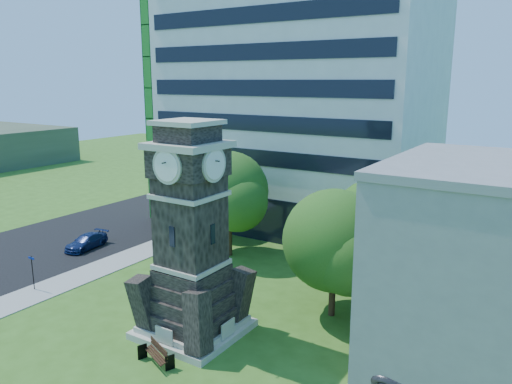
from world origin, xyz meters
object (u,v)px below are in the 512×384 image
Objects in this scene: clock_tower at (191,245)px; car_street_north at (86,242)px; park_bench at (157,354)px; street_sign at (32,269)px.

clock_tower is 2.92× the size of car_street_north.
park_bench is 13.89m from street_sign.
clock_tower is 19.01m from car_street_north.
clock_tower is 6.00× the size of park_bench.
car_street_north is (-17.27, 6.42, -4.67)m from clock_tower.
street_sign is (-13.18, -1.36, -3.73)m from clock_tower.
clock_tower is 4.93× the size of street_sign.
clock_tower is at bearing 120.73° from park_bench.
clock_tower reaches higher than street_sign.
car_street_north is at bearing 116.80° from street_sign.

